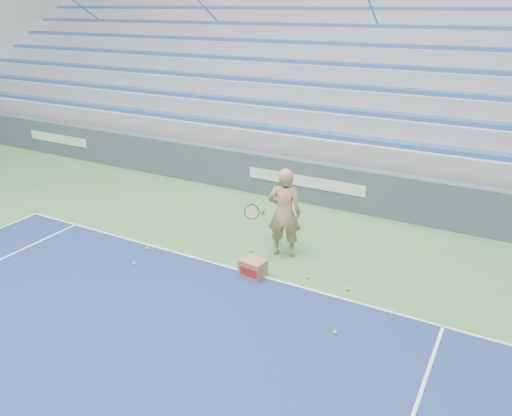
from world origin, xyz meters
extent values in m
cube|color=white|center=(0.00, 11.88, 0.01)|extent=(10.97, 0.05, 0.00)
cube|color=#3E4B5F|center=(0.00, 15.88, 0.55)|extent=(30.00, 0.30, 1.10)
cube|color=white|center=(-9.00, 15.72, 0.60)|extent=(2.60, 0.02, 0.28)
cube|color=white|center=(0.00, 15.72, 0.60)|extent=(3.20, 0.02, 0.28)
cube|color=#989BA0|center=(0.00, 20.43, 0.55)|extent=(30.00, 8.50, 1.10)
cube|color=#989BA0|center=(0.00, 20.43, 1.35)|extent=(30.00, 8.50, 0.50)
cube|color=#2A549A|center=(0.00, 16.56, 1.66)|extent=(29.60, 0.42, 0.11)
cube|color=#989BA0|center=(0.00, 20.86, 1.85)|extent=(30.00, 7.65, 0.50)
cube|color=#2A549A|center=(0.00, 17.41, 2.16)|extent=(29.60, 0.42, 0.11)
cube|color=#989BA0|center=(0.00, 21.28, 2.35)|extent=(30.00, 6.80, 0.50)
cube|color=#2A549A|center=(0.00, 18.26, 2.66)|extent=(29.60, 0.42, 0.11)
cube|color=#989BA0|center=(0.00, 21.71, 2.85)|extent=(30.00, 5.95, 0.50)
cube|color=#2A549A|center=(0.00, 19.11, 3.16)|extent=(29.60, 0.42, 0.11)
cube|color=#989BA0|center=(0.00, 22.13, 3.35)|extent=(30.00, 5.10, 0.50)
cube|color=#2A549A|center=(0.00, 19.96, 3.66)|extent=(29.60, 0.42, 0.11)
cube|color=#989BA0|center=(0.00, 22.56, 3.85)|extent=(30.00, 4.25, 0.50)
cube|color=#2A549A|center=(0.00, 20.81, 4.15)|extent=(29.60, 0.42, 0.11)
cube|color=#989BA0|center=(0.00, 22.98, 4.35)|extent=(30.00, 3.40, 0.50)
cube|color=#2A549A|center=(0.00, 21.66, 4.65)|extent=(29.60, 0.42, 0.11)
cube|color=#989BA0|center=(0.00, 23.41, 4.85)|extent=(30.00, 2.55, 0.50)
cube|color=#989BA0|center=(-15.15, 20.43, 3.05)|extent=(0.30, 8.80, 6.10)
cube|color=#989BA0|center=(0.00, 24.98, 3.65)|extent=(31.00, 0.40, 7.30)
cylinder|color=#3654BD|center=(-12.00, 20.43, 4.60)|extent=(0.05, 8.53, 5.04)
cylinder|color=#3654BD|center=(-6.00, 20.43, 4.60)|extent=(0.05, 8.53, 5.04)
cylinder|color=#3654BD|center=(0.00, 20.43, 4.60)|extent=(0.05, 8.53, 5.04)
imported|color=tan|center=(0.78, 12.92, 0.93)|extent=(0.77, 0.61, 1.86)
cylinder|color=black|center=(0.43, 12.67, 0.95)|extent=(0.12, 0.27, 0.08)
cylinder|color=beige|center=(0.33, 12.39, 1.05)|extent=(0.29, 0.16, 0.28)
torus|color=black|center=(0.33, 12.39, 1.05)|extent=(0.31, 0.18, 0.30)
cube|color=#9C6D4B|center=(0.66, 11.83, 0.17)|extent=(0.49, 0.39, 0.34)
cube|color=#B21E19|center=(0.66, 11.66, 0.17)|extent=(0.36, 0.05, 0.15)
sphere|color=#AEDB2C|center=(-1.61, 11.08, 0.03)|extent=(0.07, 0.07, 0.07)
sphere|color=#AEDB2C|center=(2.40, 12.20, 0.03)|extent=(0.07, 0.07, 0.07)
sphere|color=#AEDB2C|center=(1.60, 12.24, 0.03)|extent=(0.07, 0.07, 0.07)
sphere|color=#AEDB2C|center=(-1.80, 11.70, 0.03)|extent=(0.07, 0.07, 0.07)
sphere|color=#AEDB2C|center=(0.13, 12.68, 0.03)|extent=(0.07, 0.07, 0.07)
sphere|color=#AEDB2C|center=(2.67, 10.87, 0.03)|extent=(0.07, 0.07, 0.07)
camera|label=1|loc=(4.70, 4.61, 4.78)|focal=35.00mm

